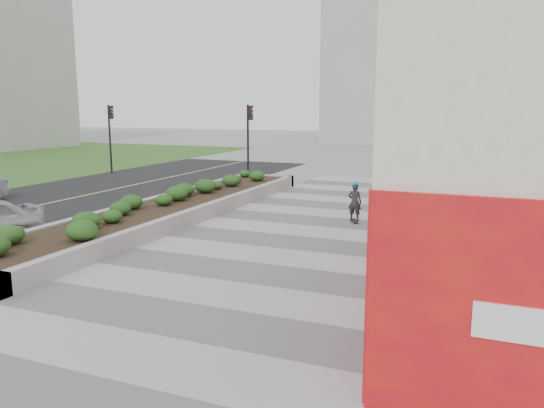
{
  "coord_description": "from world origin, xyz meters",
  "views": [
    {
      "loc": [
        5.37,
        -9.67,
        4.03
      ],
      "look_at": [
        -0.77,
        5.21,
        1.1
      ],
      "focal_mm": 35.0,
      "sensor_mm": 36.0,
      "label": 1
    }
  ],
  "objects_px": {
    "planter": "(174,205)",
    "skateboarder": "(355,202)",
    "traffic_signal_near": "(249,131)",
    "traffic_signal_far": "(110,129)"
  },
  "relations": [
    {
      "from": "planter",
      "to": "skateboarder",
      "type": "relative_size",
      "value": 12.18
    },
    {
      "from": "planter",
      "to": "traffic_signal_near",
      "type": "distance_m",
      "value": 10.9
    },
    {
      "from": "planter",
      "to": "traffic_signal_far",
      "type": "distance_m",
      "value": 15.0
    },
    {
      "from": "traffic_signal_near",
      "to": "traffic_signal_far",
      "type": "height_order",
      "value": "same"
    },
    {
      "from": "traffic_signal_near",
      "to": "skateboarder",
      "type": "relative_size",
      "value": 2.84
    },
    {
      "from": "planter",
      "to": "traffic_signal_near",
      "type": "height_order",
      "value": "traffic_signal_near"
    },
    {
      "from": "traffic_signal_near",
      "to": "traffic_signal_far",
      "type": "bearing_deg",
      "value": -176.89
    },
    {
      "from": "traffic_signal_far",
      "to": "skateboarder",
      "type": "bearing_deg",
      "value": -25.85
    },
    {
      "from": "traffic_signal_near",
      "to": "skateboarder",
      "type": "bearing_deg",
      "value": -47.31
    },
    {
      "from": "planter",
      "to": "traffic_signal_far",
      "type": "bearing_deg",
      "value": 137.54
    }
  ]
}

